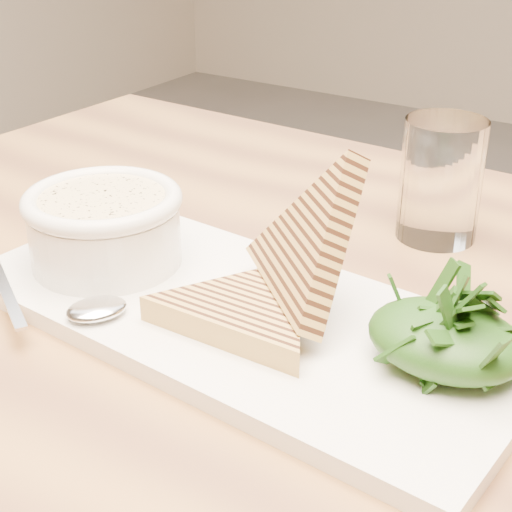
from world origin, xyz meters
The scene contains 13 objects.
table_top centered at (0.10, -0.19, 0.76)m, with size 1.30×0.87×0.04m, color olive.
table_leg_bl centered at (-0.51, 0.20, 0.37)m, with size 0.06×0.06×0.74m, color olive.
platter centered at (-0.03, -0.18, 0.79)m, with size 0.44×0.20×0.01m, color white.
soup_bowl centered at (-0.16, -0.18, 0.82)m, with size 0.12×0.12×0.05m, color white.
soup centered at (-0.16, -0.18, 0.85)m, with size 0.11×0.11×0.01m, color beige.
bowl_rim centered at (-0.16, -0.18, 0.85)m, with size 0.13×0.13×0.01m, color white.
sandwich_flat centered at (-0.01, -0.20, 0.80)m, with size 0.16×0.16×0.02m, color #B78E45, non-canonical shape.
sandwich_lean centered at (0.01, -0.16, 0.84)m, with size 0.16×0.16×0.09m, color #B78E45, non-canonical shape.
salad_base centered at (0.13, -0.17, 0.81)m, with size 0.11×0.08×0.04m, color black.
arugula_pile centered at (0.13, -0.17, 0.82)m, with size 0.11×0.10×0.05m, color #265915, non-canonical shape.
spoon_bowl centered at (-0.11, -0.25, 0.80)m, with size 0.03×0.05×0.01m, color silver.
spoon_handle centered at (-0.19, -0.27, 0.80)m, with size 0.11×0.01×0.00m, color silver.
glass_near centered at (0.04, 0.05, 0.84)m, with size 0.07×0.07×0.11m, color white.
Camera 1 is at (0.26, -0.60, 1.10)m, focal length 55.00 mm.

